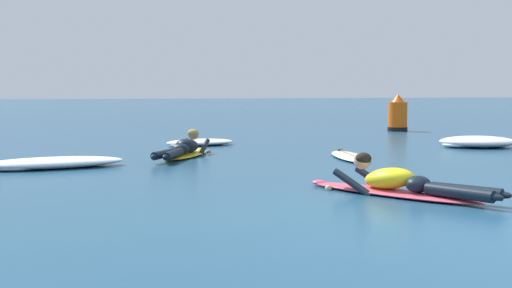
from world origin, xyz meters
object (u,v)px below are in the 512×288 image
Objects in this scene: surfer_near at (399,185)px; drifting_surfboard at (350,156)px; surfer_far at (184,149)px; channel_marker_buoy at (398,116)px.

drifting_surfboard is (0.91, 4.24, -0.10)m from surfer_near.
surfer_far is 1.17× the size of drifting_surfboard.
surfer_far reaches higher than drifting_surfboard.
surfer_far is at bearing 163.89° from drifting_surfboard.
channel_marker_buoy reaches higher than surfer_near.
drifting_surfboard is at bearing -16.11° from surfer_far.
surfer_near is 1.14× the size of drifting_surfboard.
channel_marker_buoy is (7.01, 6.14, 0.30)m from surfer_far.
surfer_near is 5.50m from surfer_far.
drifting_surfboard is at bearing -120.06° from channel_marker_buoy.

